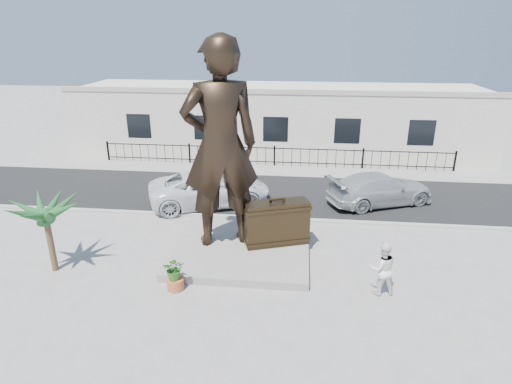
# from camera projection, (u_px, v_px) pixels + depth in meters

# --- Properties ---
(ground) EXTENTS (100.00, 100.00, 0.00)m
(ground) POSITION_uv_depth(u_px,v_px,m) (250.00, 271.00, 15.42)
(ground) COLOR #9E9991
(ground) RESTS_ON ground
(street) EXTENTS (40.00, 7.00, 0.01)m
(street) POSITION_uv_depth(u_px,v_px,m) (268.00, 192.00, 22.85)
(street) COLOR black
(street) RESTS_ON ground
(curb) EXTENTS (40.00, 0.25, 0.12)m
(curb) POSITION_uv_depth(u_px,v_px,m) (262.00, 218.00, 19.58)
(curb) COLOR #A5A399
(curb) RESTS_ON ground
(far_sidewalk) EXTENTS (40.00, 2.50, 0.02)m
(far_sidewalk) POSITION_uv_depth(u_px,v_px,m) (273.00, 169.00, 26.56)
(far_sidewalk) COLOR #9E9991
(far_sidewalk) RESTS_ON ground
(plinth) EXTENTS (5.20, 5.20, 0.30)m
(plinth) POSITION_uv_depth(u_px,v_px,m) (242.00, 247.00, 16.81)
(plinth) COLOR gray
(plinth) RESTS_ON ground
(fence) EXTENTS (22.00, 0.10, 1.20)m
(fence) POSITION_uv_depth(u_px,v_px,m) (274.00, 157.00, 27.09)
(fence) COLOR black
(fence) RESTS_ON ground
(building) EXTENTS (28.00, 7.00, 4.40)m
(building) POSITION_uv_depth(u_px,v_px,m) (279.00, 119.00, 30.42)
(building) COLOR silver
(building) RESTS_ON ground
(statue) EXTENTS (3.29, 2.69, 7.78)m
(statue) POSITION_uv_depth(u_px,v_px,m) (220.00, 146.00, 15.61)
(statue) COLOR black
(statue) RESTS_ON plinth
(suitcase) EXTENTS (2.58, 1.57, 1.74)m
(suitcase) POSITION_uv_depth(u_px,v_px,m) (277.00, 223.00, 16.50)
(suitcase) COLOR black
(suitcase) RESTS_ON plinth
(tourist) EXTENTS (1.01, 0.84, 1.86)m
(tourist) POSITION_uv_depth(u_px,v_px,m) (382.00, 268.00, 13.82)
(tourist) COLOR white
(tourist) RESTS_ON ground
(car_white) EXTENTS (6.47, 4.66, 1.64)m
(car_white) POSITION_uv_depth(u_px,v_px,m) (210.00, 188.00, 21.05)
(car_white) COLOR white
(car_white) RESTS_ON street
(car_silver) EXTENTS (5.74, 4.07, 1.54)m
(car_silver) POSITION_uv_depth(u_px,v_px,m) (380.00, 189.00, 21.13)
(car_silver) COLOR #A6A9AA
(car_silver) RESTS_ON street
(worker) EXTENTS (1.12, 0.65, 1.72)m
(worker) POSITION_uv_depth(u_px,v_px,m) (226.00, 154.00, 26.55)
(worker) COLOR orange
(worker) RESTS_ON far_sidewalk
(palm_tree) EXTENTS (1.80, 1.80, 3.20)m
(palm_tree) POSITION_uv_depth(u_px,v_px,m) (56.00, 270.00, 15.51)
(palm_tree) COLOR #1C4D22
(palm_tree) RESTS_ON ground
(planter) EXTENTS (0.56, 0.56, 0.40)m
(planter) POSITION_uv_depth(u_px,v_px,m) (176.00, 284.00, 14.28)
(planter) COLOR #B5582F
(planter) RESTS_ON ground
(shrub) EXTENTS (0.78, 0.70, 0.79)m
(shrub) POSITION_uv_depth(u_px,v_px,m) (174.00, 269.00, 14.07)
(shrub) COLOR #326821
(shrub) RESTS_ON planter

